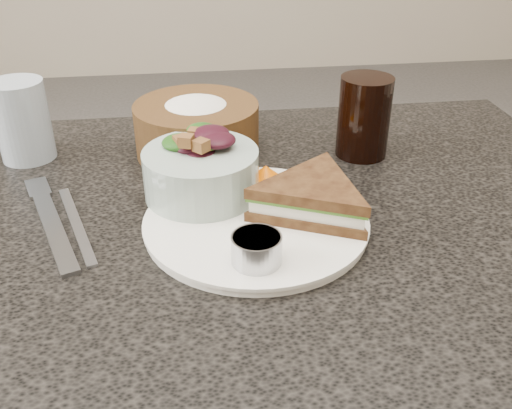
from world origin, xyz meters
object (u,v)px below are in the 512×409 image
at_px(salad_bowl, 201,165).
at_px(dinner_plate, 256,223).
at_px(bread_basket, 197,120).
at_px(water_glass, 22,121).
at_px(dressing_ramekin, 256,250).
at_px(cola_glass, 364,113).
at_px(sandwich, 313,198).

bearing_deg(salad_bowl, dinner_plate, -48.22).
xyz_separation_m(bread_basket, water_glass, (-0.24, 0.01, 0.01)).
xyz_separation_m(dressing_ramekin, water_glass, (-0.29, 0.31, 0.03)).
distance_m(salad_bowl, dressing_ramekin, 0.16).
distance_m(dressing_ramekin, cola_glass, 0.32).
xyz_separation_m(dinner_plate, cola_glass, (0.18, 0.18, 0.06)).
bearing_deg(dressing_ramekin, sandwich, 48.16).
bearing_deg(dressing_ramekin, bread_basket, 98.96).
height_order(dinner_plate, cola_glass, cola_glass).
height_order(salad_bowl, dressing_ramekin, salad_bowl).
height_order(dinner_plate, dressing_ramekin, dressing_ramekin).
bearing_deg(water_glass, salad_bowl, -33.92).
bearing_deg(bread_basket, dressing_ramekin, -81.04).
bearing_deg(dinner_plate, sandwich, 1.66).
height_order(sandwich, water_glass, water_glass).
bearing_deg(salad_bowl, cola_glass, 25.04).
xyz_separation_m(dinner_plate, salad_bowl, (-0.06, 0.07, 0.05)).
distance_m(sandwich, salad_bowl, 0.14).
xyz_separation_m(cola_glass, water_glass, (-0.48, 0.05, -0.01)).
relative_size(bread_basket, cola_glass, 1.40).
xyz_separation_m(dinner_plate, sandwich, (0.07, 0.00, 0.03)).
bearing_deg(dressing_ramekin, water_glass, 132.85).
height_order(cola_glass, water_glass, cola_glass).
bearing_deg(bread_basket, dinner_plate, -74.91).
height_order(dinner_plate, water_glass, water_glass).
relative_size(salad_bowl, bread_basket, 0.79).
relative_size(dinner_plate, salad_bowl, 1.83).
bearing_deg(dressing_ramekin, salad_bowl, 107.79).
height_order(salad_bowl, bread_basket, bread_basket).
xyz_separation_m(sandwich, cola_glass, (0.11, 0.17, 0.03)).
relative_size(dinner_plate, water_glass, 2.27).
distance_m(dinner_plate, bread_basket, 0.23).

